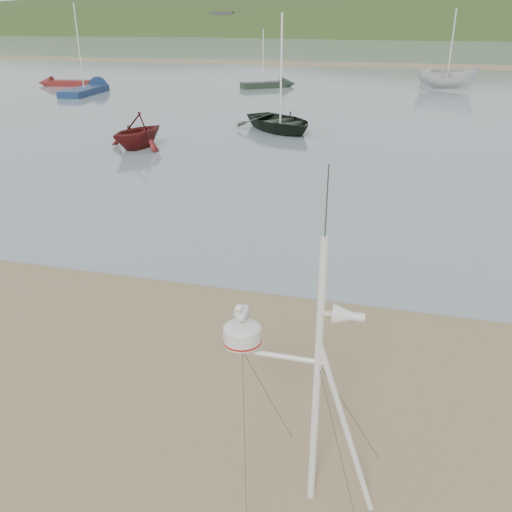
% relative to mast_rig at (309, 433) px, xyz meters
% --- Properties ---
extents(ground, '(560.00, 560.00, 0.00)m').
position_rel_mast_rig_xyz_m(ground, '(-3.81, 1.25, -1.04)').
color(ground, olive).
rests_on(ground, ground).
extents(water, '(560.00, 256.00, 0.04)m').
position_rel_mast_rig_xyz_m(water, '(-3.81, 133.25, -1.02)').
color(water, slate).
rests_on(water, ground).
extents(sandbar, '(560.00, 7.00, 0.07)m').
position_rel_mast_rig_xyz_m(sandbar, '(-3.81, 71.25, -0.96)').
color(sandbar, olive).
rests_on(sandbar, water).
extents(hill_ridge, '(620.00, 180.00, 80.00)m').
position_rel_mast_rig_xyz_m(hill_ridge, '(14.70, 236.25, -20.73)').
color(hill_ridge, '#233817').
rests_on(hill_ridge, ground).
extents(far_cottages, '(294.40, 6.30, 8.00)m').
position_rel_mast_rig_xyz_m(far_cottages, '(-0.81, 197.25, 2.96)').
color(far_cottages, beige).
rests_on(far_cottages, ground).
extents(mast_rig, '(1.90, 2.03, 4.29)m').
position_rel_mast_rig_xyz_m(mast_rig, '(0.00, 0.00, 0.00)').
color(mast_rig, silver).
rests_on(mast_rig, ground).
extents(boat_dark, '(3.20, 3.24, 4.94)m').
position_rel_mast_rig_xyz_m(boat_dark, '(-5.64, 23.52, 1.47)').
color(boat_dark, black).
rests_on(boat_dark, water).
extents(boat_red, '(3.03, 2.30, 3.12)m').
position_rel_mast_rig_xyz_m(boat_red, '(-11.06, 17.72, 0.56)').
color(boat_red, maroon).
rests_on(boat_red, water).
extents(boat_white, '(2.25, 2.21, 4.95)m').
position_rel_mast_rig_xyz_m(boat_white, '(3.83, 44.88, 1.48)').
color(boat_white, silver).
rests_on(boat_white, water).
extents(sailboat_blue_near, '(2.42, 7.44, 7.25)m').
position_rel_mast_rig_xyz_m(sailboat_blue_near, '(-24.30, 36.55, -0.73)').
color(sailboat_blue_near, '#16294E').
rests_on(sailboat_blue_near, ground).
extents(sailboat_dark_mid, '(4.77, 4.10, 5.12)m').
position_rel_mast_rig_xyz_m(sailboat_dark_mid, '(-10.56, 43.22, -0.73)').
color(sailboat_dark_mid, black).
rests_on(sailboat_dark_mid, ground).
extents(dinghy_red_far, '(5.03, 1.94, 1.19)m').
position_rel_mast_rig_xyz_m(dinghy_red_far, '(-29.58, 39.37, -0.75)').
color(dinghy_red_far, maroon).
rests_on(dinghy_red_far, ground).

